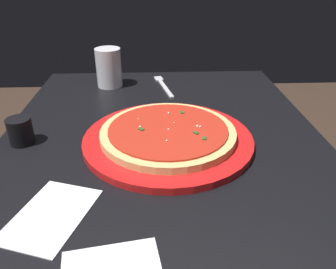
# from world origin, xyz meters

# --- Properties ---
(restaurant_table) EXTENTS (1.01, 0.73, 0.78)m
(restaurant_table) POSITION_xyz_m (0.00, 0.00, 0.62)
(restaurant_table) COLOR black
(restaurant_table) RESTS_ON ground_plane
(serving_plate) EXTENTS (0.37, 0.37, 0.02)m
(serving_plate) POSITION_xyz_m (-0.02, 0.01, 0.78)
(serving_plate) COLOR red
(serving_plate) RESTS_ON restaurant_table
(pizza) EXTENTS (0.29, 0.29, 0.02)m
(pizza) POSITION_xyz_m (-0.02, 0.01, 0.80)
(pizza) COLOR #DBB26B
(pizza) RESTS_ON serving_plate
(cup_tall_drink) EXTENTS (0.08, 0.08, 0.12)m
(cup_tall_drink) POSITION_xyz_m (-0.38, -0.15, 0.84)
(cup_tall_drink) COLOR silver
(cup_tall_drink) RESTS_ON restaurant_table
(cup_small_sauce) EXTENTS (0.05, 0.05, 0.06)m
(cup_small_sauce) POSITION_xyz_m (-0.03, -0.30, 0.81)
(cup_small_sauce) COLOR black
(cup_small_sauce) RESTS_ON restaurant_table
(napkin_loose_left) EXTENTS (0.18, 0.15, 0.00)m
(napkin_loose_left) POSITION_xyz_m (0.21, -0.18, 0.78)
(napkin_loose_left) COLOR white
(napkin_loose_left) RESTS_ON restaurant_table
(fork) EXTENTS (0.19, 0.06, 0.00)m
(fork) POSITION_xyz_m (-0.37, 0.01, 0.78)
(fork) COLOR silver
(fork) RESTS_ON restaurant_table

